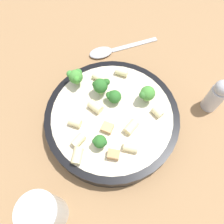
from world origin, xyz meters
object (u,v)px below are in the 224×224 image
(rigatoni_3, at_px, (157,112))
(chicken_chunk_0, at_px, (107,128))
(pepper_shaker, at_px, (216,94))
(rigatoni_0, at_px, (131,127))
(chicken_chunk_1, at_px, (113,155))
(spoon, at_px, (110,50))
(broccoli_floret_2, at_px, (100,142))
(rigatoni_6, at_px, (131,148))
(broccoli_floret_3, at_px, (100,86))
(rigatoni_4, at_px, (95,107))
(drinking_glass, at_px, (45,213))
(rigatoni_5, at_px, (98,78))
(rigatoni_2, at_px, (78,140))
(pasta_bowl, at_px, (112,118))
(rigatoni_7, at_px, (122,72))
(rigatoni_8, at_px, (77,156))
(broccoli_floret_1, at_px, (76,76))
(broccoli_floret_4, at_px, (147,94))
(rigatoni_1, at_px, (75,122))
(broccoli_floret_0, at_px, (114,97))

(rigatoni_3, bearing_deg, chicken_chunk_0, 7.91)
(chicken_chunk_0, xyz_separation_m, pepper_shaker, (-0.23, -0.03, -0.00))
(rigatoni_0, height_order, chicken_chunk_1, rigatoni_0)
(pepper_shaker, distance_m, spoon, 0.27)
(broccoli_floret_2, relative_size, rigatoni_6, 1.20)
(broccoli_floret_3, xyz_separation_m, rigatoni_0, (-0.04, 0.09, -0.02))
(broccoli_floret_2, height_order, rigatoni_4, broccoli_floret_2)
(rigatoni_6, relative_size, drinking_glass, 0.28)
(rigatoni_5, distance_m, chicken_chunk_0, 0.12)
(rigatoni_3, xyz_separation_m, rigatoni_5, (0.10, -0.10, -0.00))
(rigatoni_2, bearing_deg, rigatoni_4, -123.08)
(pasta_bowl, relative_size, spoon, 1.46)
(chicken_chunk_0, height_order, chicken_chunk_1, chicken_chunk_1)
(rigatoni_7, bearing_deg, chicken_chunk_0, 66.44)
(rigatoni_6, bearing_deg, rigatoni_8, -1.46)
(broccoli_floret_2, relative_size, rigatoni_4, 1.15)
(rigatoni_3, relative_size, chicken_chunk_0, 1.06)
(broccoli_floret_1, height_order, chicken_chunk_0, broccoli_floret_1)
(rigatoni_8, bearing_deg, rigatoni_4, -116.76)
(rigatoni_6, distance_m, drinking_glass, 0.18)
(rigatoni_2, relative_size, rigatoni_7, 0.99)
(broccoli_floret_4, bearing_deg, rigatoni_7, -64.80)
(rigatoni_1, bearing_deg, rigatoni_3, 177.29)
(rigatoni_3, xyz_separation_m, chicken_chunk_1, (0.10, 0.07, -0.00))
(pasta_bowl, height_order, drinking_glass, drinking_glass)
(broccoli_floret_4, distance_m, chicken_chunk_0, 0.10)
(broccoli_floret_3, bearing_deg, broccoli_floret_0, 132.94)
(rigatoni_8, bearing_deg, chicken_chunk_0, -144.57)
(broccoli_floret_4, bearing_deg, rigatoni_2, 23.98)
(rigatoni_5, relative_size, drinking_glass, 0.29)
(pasta_bowl, distance_m, rigatoni_7, 0.10)
(broccoli_floret_1, height_order, rigatoni_5, broccoli_floret_1)
(broccoli_floret_3, relative_size, chicken_chunk_0, 2.00)
(chicken_chunk_0, bearing_deg, rigatoni_5, -90.77)
(broccoli_floret_1, bearing_deg, drinking_glass, 71.79)
(rigatoni_4, xyz_separation_m, chicken_chunk_0, (-0.02, 0.05, -0.00))
(rigatoni_1, xyz_separation_m, rigatoni_3, (-0.16, 0.01, -0.00))
(pasta_bowl, height_order, pepper_shaker, pepper_shaker)
(rigatoni_2, height_order, chicken_chunk_0, rigatoni_2)
(broccoli_floret_0, distance_m, spoon, 0.17)
(broccoli_floret_1, height_order, broccoli_floret_2, broccoli_floret_1)
(spoon, bearing_deg, rigatoni_0, 89.62)
(broccoli_floret_2, distance_m, broccoli_floret_3, 0.11)
(rigatoni_0, height_order, rigatoni_8, same)
(rigatoni_0, relative_size, pepper_shaker, 0.31)
(pepper_shaker, bearing_deg, rigatoni_7, -26.13)
(rigatoni_5, distance_m, chicken_chunk_1, 0.17)
(broccoli_floret_0, height_order, rigatoni_3, broccoli_floret_0)
(rigatoni_3, xyz_separation_m, spoon, (0.06, -0.21, -0.04))
(rigatoni_6, height_order, chicken_chunk_0, rigatoni_6)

